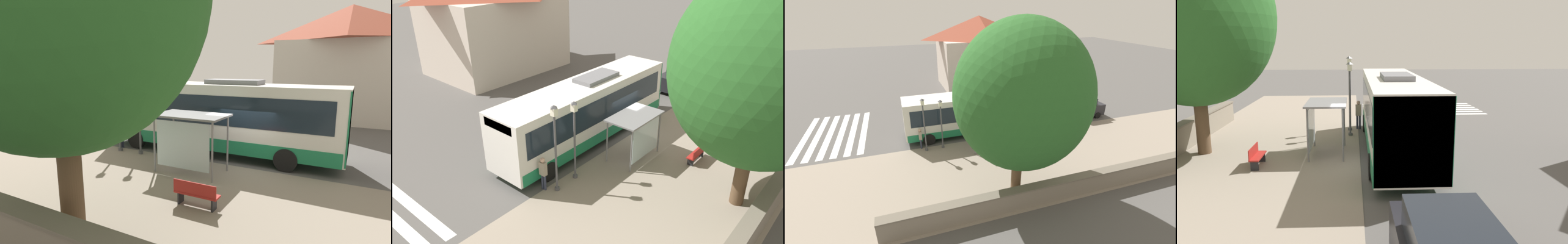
# 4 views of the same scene
# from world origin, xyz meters

# --- Properties ---
(ground_plane) EXTENTS (120.00, 120.00, 0.00)m
(ground_plane) POSITION_xyz_m (0.00, 0.00, 0.00)
(ground_plane) COLOR #514F4C
(ground_plane) RESTS_ON ground
(sidewalk_plaza) EXTENTS (9.00, 44.00, 0.02)m
(sidewalk_plaza) POSITION_xyz_m (-4.50, 0.00, 0.01)
(sidewalk_plaza) COLOR gray
(sidewalk_plaza) RESTS_ON ground
(crosswalk_stripes) EXTENTS (9.00, 5.25, 0.01)m
(crosswalk_stripes) POSITION_xyz_m (5.00, 13.93, 0.00)
(crosswalk_stripes) COLOR silver
(crosswalk_stripes) RESTS_ON ground
(stone_wall) EXTENTS (0.60, 20.00, 1.31)m
(stone_wall) POSITION_xyz_m (-8.55, 0.00, 0.66)
(stone_wall) COLOR slate
(stone_wall) RESTS_ON ground
(background_building) EXTENTS (8.29, 11.08, 9.26)m
(background_building) POSITION_xyz_m (16.28, -3.23, 4.76)
(background_building) COLOR beige
(background_building) RESTS_ON ground
(bus) EXTENTS (2.69, 12.04, 3.77)m
(bus) POSITION_xyz_m (1.62, 1.98, 1.95)
(bus) COLOR silver
(bus) RESTS_ON ground
(bus_shelter) EXTENTS (1.80, 2.95, 2.46)m
(bus_shelter) POSITION_xyz_m (-1.65, 1.77, 2.06)
(bus_shelter) COLOR slate
(bus_shelter) RESTS_ON ground
(pedestrian) EXTENTS (0.34, 0.23, 1.73)m
(pedestrian) POSITION_xyz_m (0.02, 6.93, 1.02)
(pedestrian) COLOR #2D3347
(pedestrian) RESTS_ON ground
(bench) EXTENTS (0.40, 1.48, 0.88)m
(bench) POSITION_xyz_m (-4.35, 0.01, 0.47)
(bench) COLOR maroon
(bench) RESTS_ON ground
(street_lamp_near) EXTENTS (0.28, 0.28, 4.37)m
(street_lamp_near) POSITION_xyz_m (-0.49, 6.57, 2.59)
(street_lamp_near) COLOR #4C4C51
(street_lamp_near) RESTS_ON ground
(street_lamp_far) EXTENTS (0.28, 0.28, 4.11)m
(street_lamp_far) POSITION_xyz_m (-0.46, 5.26, 2.44)
(street_lamp_far) COLOR #4C4C51
(street_lamp_far) RESTS_ON ground
(shade_tree) EXTENTS (7.22, 7.22, 10.21)m
(shade_tree) POSITION_xyz_m (-7.26, 2.08, 6.23)
(shade_tree) COLOR brown
(shade_tree) RESTS_ON ground
(parked_car_behind_bus) EXTENTS (1.94, 4.60, 2.05)m
(parked_car_behind_bus) POSITION_xyz_m (1.47, -9.31, 0.99)
(parked_car_behind_bus) COLOR black
(parked_car_behind_bus) RESTS_ON ground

